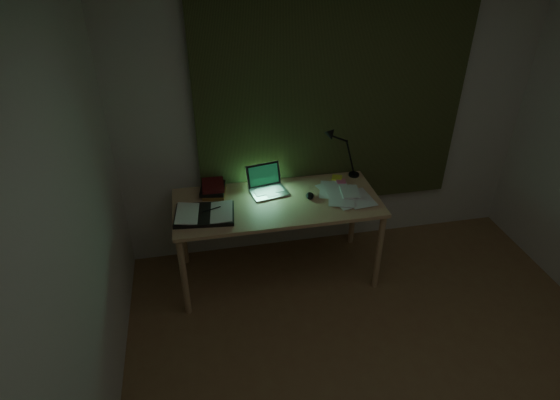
{
  "coord_description": "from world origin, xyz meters",
  "views": [
    {
      "loc": [
        -1.11,
        -1.46,
        2.67
      ],
      "look_at": [
        -0.53,
        1.45,
        0.82
      ],
      "focal_mm": 30.0,
      "sensor_mm": 36.0,
      "label": 1
    }
  ],
  "objects_px": {
    "laptop": "(269,182)",
    "open_textbook": "(205,214)",
    "book_stack": "(214,188)",
    "desk_lamp": "(356,150)",
    "desk": "(277,239)",
    "loose_papers": "(344,192)"
  },
  "relations": [
    {
      "from": "laptop",
      "to": "open_textbook",
      "type": "distance_m",
      "value": 0.58
    },
    {
      "from": "open_textbook",
      "to": "book_stack",
      "type": "bearing_deg",
      "value": 79.45
    },
    {
      "from": "laptop",
      "to": "book_stack",
      "type": "bearing_deg",
      "value": 157.43
    },
    {
      "from": "laptop",
      "to": "desk_lamp",
      "type": "relative_size",
      "value": 0.66
    },
    {
      "from": "laptop",
      "to": "desk_lamp",
      "type": "bearing_deg",
      "value": -0.13
    },
    {
      "from": "desk",
      "to": "book_stack",
      "type": "relative_size",
      "value": 7.13
    },
    {
      "from": "laptop",
      "to": "loose_papers",
      "type": "xyz_separation_m",
      "value": [
        0.59,
        -0.11,
        -0.09
      ]
    },
    {
      "from": "laptop",
      "to": "book_stack",
      "type": "relative_size",
      "value": 1.43
    },
    {
      "from": "open_textbook",
      "to": "desk_lamp",
      "type": "relative_size",
      "value": 0.89
    },
    {
      "from": "desk_lamp",
      "to": "loose_papers",
      "type": "bearing_deg",
      "value": -120.15
    },
    {
      "from": "desk_lamp",
      "to": "book_stack",
      "type": "bearing_deg",
      "value": -173.17
    },
    {
      "from": "desk",
      "to": "book_stack",
      "type": "bearing_deg",
      "value": 155.16
    },
    {
      "from": "loose_papers",
      "to": "desk_lamp",
      "type": "height_order",
      "value": "desk_lamp"
    },
    {
      "from": "desk",
      "to": "book_stack",
      "type": "height_order",
      "value": "book_stack"
    },
    {
      "from": "desk",
      "to": "book_stack",
      "type": "xyz_separation_m",
      "value": [
        -0.47,
        0.22,
        0.41
      ]
    },
    {
      "from": "desk",
      "to": "loose_papers",
      "type": "height_order",
      "value": "loose_papers"
    },
    {
      "from": "laptop",
      "to": "desk_lamp",
      "type": "height_order",
      "value": "desk_lamp"
    },
    {
      "from": "open_textbook",
      "to": "desk",
      "type": "bearing_deg",
      "value": 15.44
    },
    {
      "from": "desk",
      "to": "laptop",
      "type": "relative_size",
      "value": 5.0
    },
    {
      "from": "desk",
      "to": "open_textbook",
      "type": "distance_m",
      "value": 0.69
    },
    {
      "from": "loose_papers",
      "to": "desk",
      "type": "bearing_deg",
      "value": -177.61
    },
    {
      "from": "open_textbook",
      "to": "desk_lamp",
      "type": "xyz_separation_m",
      "value": [
        1.29,
        0.38,
        0.22
      ]
    }
  ]
}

